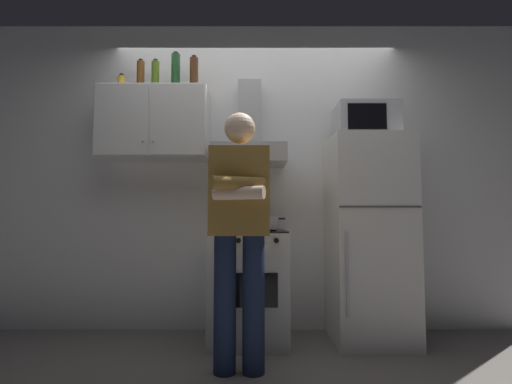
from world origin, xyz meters
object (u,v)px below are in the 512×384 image
refrigerator (369,238)px  bottle_spice_jar (122,83)px  bottle_beer_brown (141,76)px  upper_cabinet (156,124)px  bottle_wine_green (176,72)px  cooking_pot (266,223)px  bottle_olive_oil (156,75)px  microwave (366,122)px  person_standing (240,227)px  stove_oven (250,285)px  range_hood (250,142)px  bottle_rum_dark (195,73)px

refrigerator → bottle_spice_jar: (-2.04, 0.12, 1.31)m
bottle_beer_brown → bottle_spice_jar: bearing=-170.5°
upper_cabinet → bottle_wine_green: 0.49m
cooking_pot → bottle_wine_green: bottle_wine_green is taller
upper_cabinet → bottle_olive_oil: bearing=-90.5°
microwave → cooking_pot: 1.17m
person_standing → bottle_beer_brown: bearing=139.7°
stove_oven → microwave: 1.62m
range_hood → person_standing: bearing=-93.9°
stove_oven → microwave: size_ratio=1.82×
microwave → bottle_olive_oil: bottle_olive_oil is taller
stove_oven → refrigerator: refrigerator is taller
upper_cabinet → bottle_beer_brown: (-0.14, 0.02, 0.43)m
bottle_beer_brown → range_hood: bearing=-1.1°
bottle_wine_green → bottle_beer_brown: bearing=176.9°
bottle_beer_brown → person_standing: bearing=-40.3°
bottle_beer_brown → refrigerator: bearing=-4.4°
bottle_rum_dark → bottle_beer_brown: bottle_rum_dark is taller
person_standing → refrigerator: bearing=31.2°
upper_cabinet → bottle_rum_dark: size_ratio=3.21×
stove_oven → bottle_rum_dark: (-0.47, 0.09, 1.75)m
bottle_wine_green → bottle_spice_jar: bottle_wine_green is taller
upper_cabinet → bottle_beer_brown: bottle_beer_brown is taller
microwave → bottle_wine_green: bearing=176.1°
bottle_beer_brown → upper_cabinet: bearing=-8.2°
cooking_pot → bottle_spice_jar: size_ratio=2.22×
microwave → person_standing: (-1.00, -0.62, -0.84)m
stove_oven → bottle_spice_jar: (-1.09, 0.12, 1.68)m
upper_cabinet → bottle_olive_oil: (-0.00, -0.01, 0.42)m
refrigerator → bottle_beer_brown: bearing=175.6°
bottle_wine_green → bottle_olive_oil: 0.17m
stove_oven → bottle_spice_jar: size_ratio=6.55×
refrigerator → cooking_pot: (-0.82, -0.12, 0.12)m
cooking_pot → bottle_spice_jar: bearing=168.9°
stove_oven → bottle_rum_dark: size_ratio=3.12×
range_hood → refrigerator: (0.95, -0.13, -0.80)m
stove_oven → refrigerator: 1.02m
upper_cabinet → microwave: (1.75, -0.11, -0.01)m
stove_oven → refrigerator: (0.95, 0.00, 0.37)m
stove_oven → bottle_spice_jar: bottle_spice_jar is taller
bottle_olive_oil → refrigerator: bearing=-3.7°
upper_cabinet → bottle_spice_jar: bearing=-178.8°
range_hood → cooking_pot: 0.73m
refrigerator → bottle_beer_brown: 2.34m
refrigerator → cooking_pot: refrigerator is taller
upper_cabinet → bottle_olive_oil: bottle_olive_oil is taller
range_hood → bottle_wine_green: (-0.63, 0.00, 0.61)m
person_standing → cooking_pot: bearing=69.7°
stove_oven → person_standing: 0.77m
range_hood → person_standing: (-0.05, -0.73, -0.70)m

